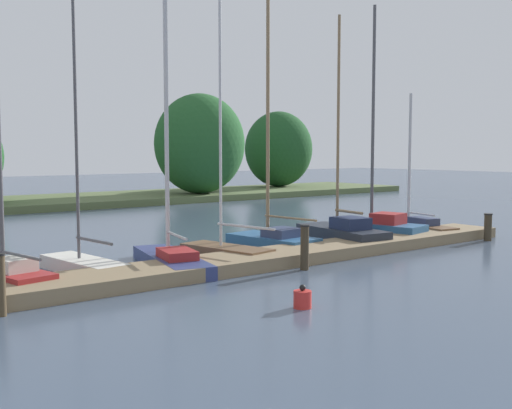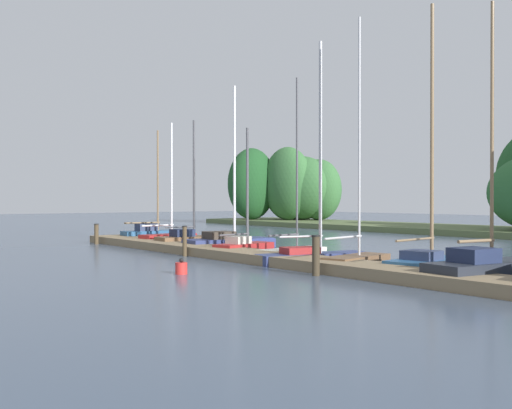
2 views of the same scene
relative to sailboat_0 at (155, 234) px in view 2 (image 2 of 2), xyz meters
name	(u,v)px [view 2 (image 2 of 2)]	position (x,y,z in m)	size (l,w,h in m)	color
dock_pier	(265,257)	(12.20, -2.15, -0.23)	(27.44, 1.80, 0.35)	#847051
far_shore	(498,188)	(7.86, 20.39, 2.56)	(64.27, 8.44, 7.17)	#56663D
sailboat_0	(155,234)	(0.00, 0.00, 0.00)	(1.44, 3.66, 5.98)	#285684
sailboat_1	(170,237)	(2.45, -0.46, -0.02)	(1.35, 3.31, 6.11)	maroon
sailboat_2	(191,239)	(4.57, -0.54, -0.02)	(1.40, 3.41, 6.02)	brown
sailboat_3	(231,241)	(6.91, 0.10, -0.01)	(1.76, 4.39, 7.39)	navy
sailboat_4	(245,245)	(9.20, -0.80, -0.04)	(1.46, 3.01, 5.22)	maroon
sailboat_5	(295,249)	(11.35, 0.06, -0.08)	(1.29, 3.30, 7.05)	silver
sailboat_6	(316,252)	(13.48, -0.87, 0.00)	(2.01, 4.52, 7.89)	navy
sailboat_7	(358,256)	(15.35, -0.71, -0.04)	(1.54, 3.45, 8.34)	brown
sailboat_8	(429,258)	(17.71, -0.04, 0.04)	(1.71, 3.57, 8.33)	#285684
sailboat_9	(487,267)	(20.14, -0.78, 0.02)	(1.75, 3.92, 7.64)	#232833
mooring_piling_0	(96,234)	(0.07, -3.36, 0.12)	(0.24, 0.24, 1.03)	#4C3D28
mooring_piling_1	(185,241)	(8.41, -3.22, 0.21)	(0.20, 0.20, 1.22)	#4C3D28
mooring_piling_2	(316,255)	(16.14, -3.36, 0.20)	(0.26, 0.26, 1.21)	#3D3323
channel_buoy_0	(181,268)	(13.36, -6.31, -0.22)	(0.36, 0.36, 0.48)	red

